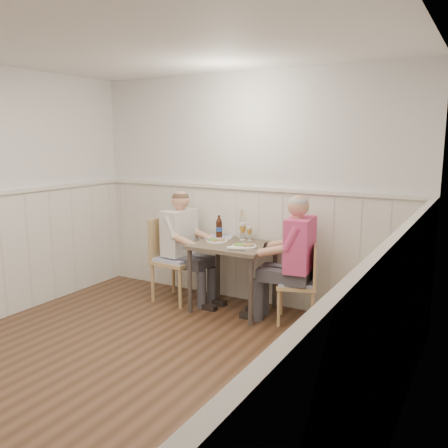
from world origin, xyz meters
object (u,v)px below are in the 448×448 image
Objects in this scene: beer_bottle at (219,228)px; chair_right at (302,280)px; man_in_pink at (295,269)px; diner_cream at (182,254)px; chair_left at (172,256)px; grass_vase at (240,224)px; dining_table at (233,253)px.

chair_right is at bearing -8.61° from beer_bottle.
man_in_pink is 1.39m from diner_cream.
chair_right is 0.85× the size of chair_left.
diner_cream is 0.76m from grass_vase.
diner_cream reaches higher than grass_vase.
grass_vase is (0.71, 0.34, 0.38)m from chair_left.
chair_left is at bearing -177.30° from dining_table.
dining_table is 0.72m from man_in_pink.
diner_cream is (-1.45, -0.04, 0.10)m from chair_right.
diner_cream is 0.53m from beer_bottle.
diner_cream is at bearing 21.38° from chair_left.
man_in_pink reaches higher than chair_right.
chair_left is 3.72× the size of beer_bottle.
chair_right is at bearing -16.99° from grass_vase.
man_in_pink is (-0.06, -0.04, 0.12)m from chair_right.
chair_left is at bearing -177.02° from chair_right.
chair_left is 2.72× the size of grass_vase.
grass_vase is at bearing 26.78° from diner_cream.
diner_cream reaches higher than chair_left.
chair_right is 1.57m from chair_left.
diner_cream reaches higher than beer_bottle.
diner_cream reaches higher than dining_table.
dining_table is at bearing -179.76° from man_in_pink.
diner_cream is at bearing -178.55° from chair_right.
chair_left is 0.87m from grass_vase.
beer_bottle is at bearing 27.68° from diner_cream.
dining_table is 0.86× the size of chair_left.
chair_right is 0.14m from man_in_pink.
grass_vase is (0.21, 0.10, 0.04)m from beer_bottle.
chair_right is at bearing 3.26° from dining_table.
dining_table is 1.01× the size of chair_right.
dining_table is at bearing -0.63° from diner_cream.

